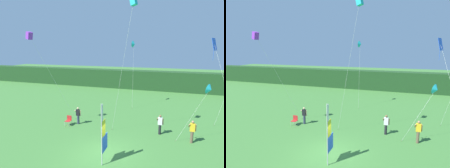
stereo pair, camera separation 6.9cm
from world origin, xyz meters
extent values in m
plane|color=#3D7533|center=(0.00, 0.00, 0.00)|extent=(120.00, 120.00, 0.00)
cube|color=#1E421E|center=(0.00, 22.21, 1.62)|extent=(80.00, 2.40, 3.23)
cylinder|color=#B7B7BC|center=(0.26, -1.12, 1.97)|extent=(0.06, 0.06, 3.93)
cube|color=blue|center=(0.26, -0.61, 1.23)|extent=(0.02, 0.97, 1.05)
cube|color=yellow|center=(0.26, -0.79, 2.28)|extent=(0.02, 0.60, 1.05)
cube|color=white|center=(0.26, -0.98, 3.33)|extent=(0.02, 0.23, 1.05)
cylinder|color=#2D334C|center=(-4.26, 4.37, 0.41)|extent=(0.22, 0.22, 0.83)
cube|color=black|center=(-4.26, 4.37, 1.12)|extent=(0.36, 0.20, 0.58)
sphere|color=tan|center=(-4.26, 4.37, 1.53)|extent=(0.20, 0.20, 0.20)
cylinder|color=tan|center=(-4.49, 4.43, 1.18)|extent=(0.09, 0.48, 0.42)
cylinder|color=tan|center=(-4.03, 4.38, 1.09)|extent=(0.09, 0.14, 0.56)
cylinder|color=black|center=(3.30, 4.45, 0.42)|extent=(0.22, 0.22, 0.85)
cube|color=white|center=(3.30, 4.45, 1.16)|extent=(0.36, 0.20, 0.62)
sphere|color=brown|center=(3.30, 4.45, 1.59)|extent=(0.20, 0.20, 0.20)
cylinder|color=brown|center=(3.07, 4.51, 1.24)|extent=(0.09, 0.48, 0.42)
cylinder|color=brown|center=(3.53, 4.45, 1.15)|extent=(0.09, 0.14, 0.56)
cylinder|color=brown|center=(5.73, 3.67, 0.46)|extent=(0.22, 0.22, 0.92)
cube|color=yellow|center=(5.73, 3.67, 1.24)|extent=(0.36, 0.20, 0.64)
sphere|color=#A37556|center=(5.73, 3.67, 1.68)|extent=(0.20, 0.20, 0.20)
cylinder|color=#A37556|center=(5.50, 3.73, 1.33)|extent=(0.09, 0.48, 0.42)
cylinder|color=#A37556|center=(5.96, 3.68, 1.24)|extent=(0.09, 0.14, 0.56)
cylinder|color=#BCBCC1|center=(-5.22, 3.48, 0.21)|extent=(0.03, 0.03, 0.42)
cylinder|color=#BCBCC1|center=(-4.74, 3.48, 0.21)|extent=(0.03, 0.03, 0.42)
cylinder|color=#BCBCC1|center=(-5.22, 3.96, 0.21)|extent=(0.03, 0.03, 0.42)
cylinder|color=#BCBCC1|center=(-4.74, 3.96, 0.21)|extent=(0.03, 0.03, 0.42)
cube|color=#B22323|center=(-4.98, 3.72, 0.43)|extent=(0.48, 0.48, 0.03)
cube|color=#B22323|center=(-4.98, 3.96, 0.67)|extent=(0.48, 0.03, 0.44)
cube|color=blue|center=(6.87, 4.80, 7.40)|extent=(0.52, 0.70, 0.91)
cylinder|color=blue|center=(6.87, 4.80, 6.58)|extent=(0.02, 0.02, 0.70)
cylinder|color=brown|center=(8.00, 7.90, 0.04)|extent=(0.03, 0.03, 0.08)
cylinder|color=brown|center=(-5.09, 5.39, 0.04)|extent=(0.03, 0.03, 0.08)
cylinder|color=silver|center=(-6.25, 3.84, 4.07)|extent=(2.34, 3.12, 8.14)
cube|color=purple|center=(-7.42, 2.28, 8.14)|extent=(0.62, 0.54, 0.67)
cylinder|color=brown|center=(4.58, 3.58, 0.04)|extent=(0.03, 0.03, 0.08)
cylinder|color=silver|center=(5.67, 3.96, 2.05)|extent=(2.19, 0.77, 4.11)
cone|color=#23B2C6|center=(6.76, 4.33, 4.11)|extent=(0.75, 0.85, 0.79)
cylinder|color=brown|center=(-0.37, 10.57, 0.04)|extent=(0.03, 0.03, 0.08)
cylinder|color=silver|center=(-0.46, 11.12, 3.79)|extent=(0.19, 1.11, 7.58)
cone|color=#23B2C6|center=(-0.54, 11.67, 7.58)|extent=(0.47, 0.82, 0.79)
cylinder|color=brown|center=(-0.78, 4.04, 0.04)|extent=(0.03, 0.03, 0.08)
cylinder|color=silver|center=(0.16, 3.70, 5.23)|extent=(1.88, 0.70, 10.47)
cube|color=#23B2C6|center=(1.09, 3.35, 10.47)|extent=(0.63, 0.55, 0.67)
camera|label=1|loc=(4.18, -11.17, 7.13)|focal=30.86mm
camera|label=2|loc=(4.25, -11.14, 7.13)|focal=30.86mm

